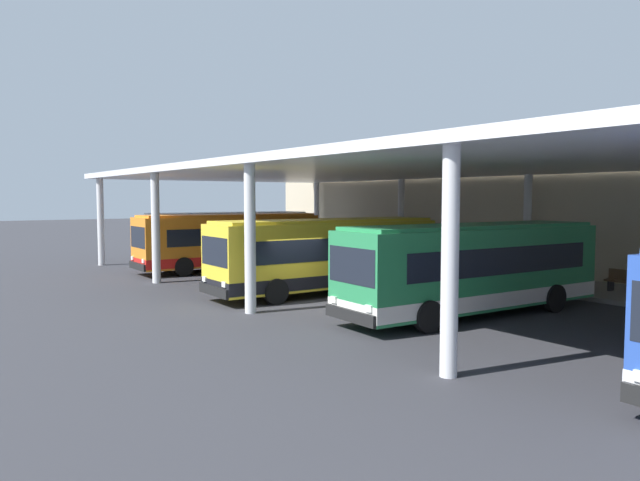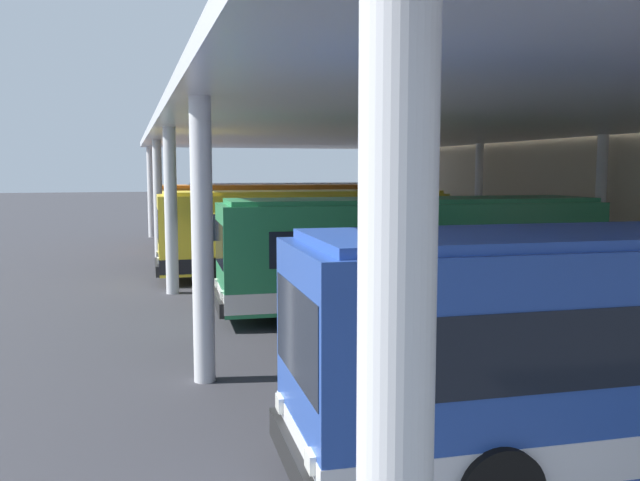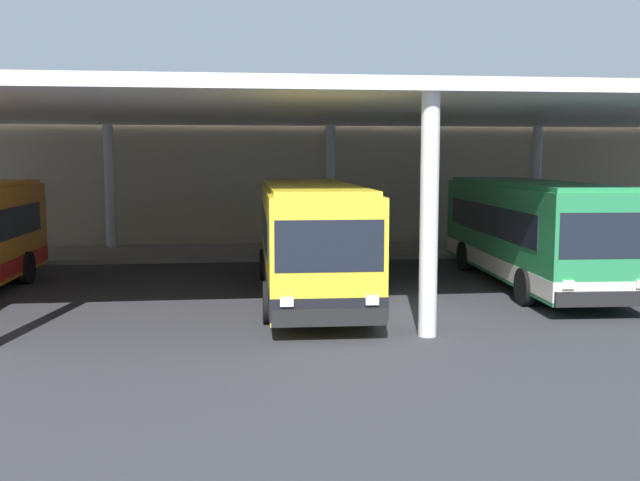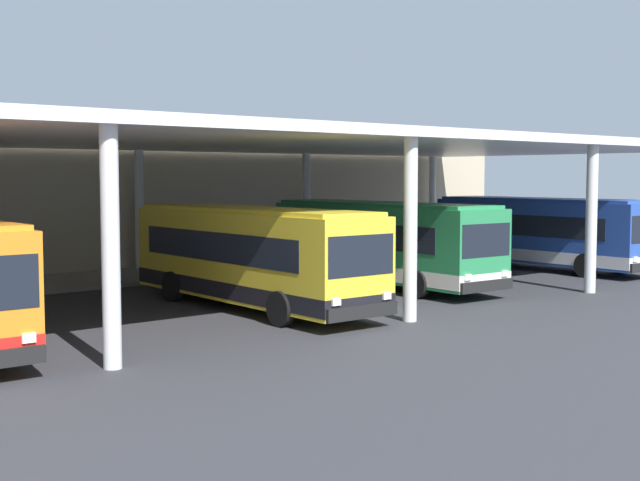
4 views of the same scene
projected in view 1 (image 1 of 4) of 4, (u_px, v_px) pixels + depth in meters
ground_plane at (309, 306)px, 22.54m from camera, size 200.00×200.00×0.00m
platform_kerb at (504, 279)px, 29.37m from camera, size 42.00×4.50×0.18m
station_building_facade at (545, 212)px, 31.03m from camera, size 48.00×1.60×6.71m
canopy_shelter at (415, 169)px, 25.36m from camera, size 40.00×17.00×5.55m
bus_nearest_bay at (229, 236)px, 37.45m from camera, size 2.91×10.59×3.17m
bus_second_bay at (230, 241)px, 33.63m from camera, size 2.90×10.59×3.17m
bus_middle_bay at (327, 254)px, 25.48m from camera, size 2.91×10.59×3.17m
bus_far_bay at (473, 268)px, 20.62m from camera, size 3.08×10.64×3.17m
bench_waiting at (628, 281)px, 24.46m from camera, size 1.80×0.45×0.92m
trash_bin at (581, 275)px, 26.14m from camera, size 0.52×0.52×0.98m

